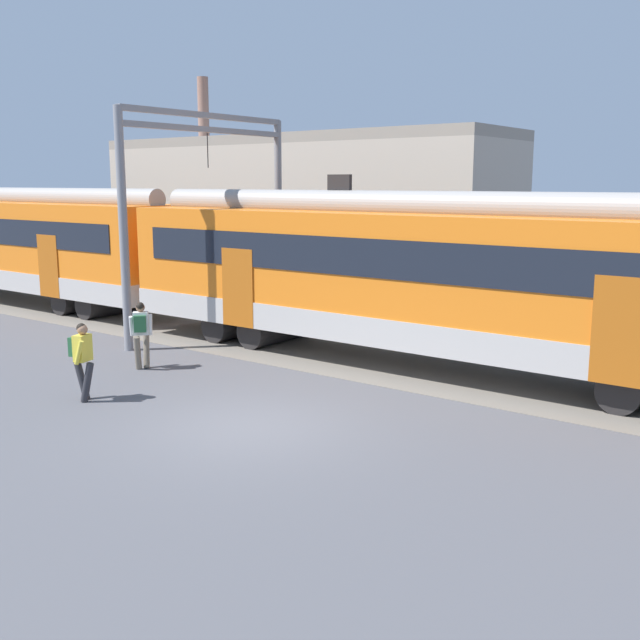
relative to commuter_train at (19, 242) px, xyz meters
The scene contains 7 objects.
ground_plane 18.54m from the commuter_train, 19.18° to the right, with size 160.00×160.00×0.00m, color #515156.
track_bed 7.17m from the commuter_train, ahead, with size 80.00×4.40×0.01m, color slate.
commuter_train is the anchor object (origin of this frame).
pedestrian_white 13.08m from the commuter_train, 19.49° to the right, with size 0.50×0.68×1.67m.
pedestrian_yellow 15.14m from the commuter_train, 27.07° to the right, with size 0.70×0.53×1.67m.
catenary_gantry 10.53m from the commuter_train, ahead, with size 0.24×6.64×6.53m.
background_building 11.10m from the commuter_train, 52.93° to the left, with size 18.31×5.00×9.20m.
Camera 1 is at (9.18, -9.96, 4.54)m, focal length 42.00 mm.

